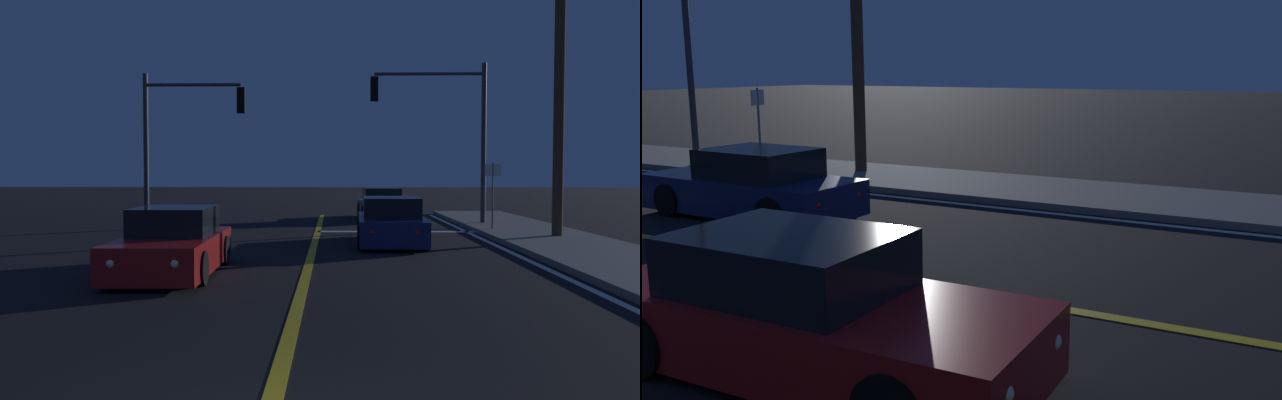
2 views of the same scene
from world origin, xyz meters
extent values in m
cube|color=slate|center=(6.91, 9.95, 0.07)|extent=(3.20, 35.84, 0.15)
cube|color=gold|center=(0.00, 9.95, 0.01)|extent=(0.20, 33.85, 0.01)
cube|color=white|center=(5.06, 9.95, 0.01)|extent=(0.16, 33.85, 0.01)
cube|color=white|center=(2.65, 18.41, 0.01)|extent=(5.31, 0.50, 0.01)
cube|color=navy|center=(2.17, 14.63, 0.44)|extent=(1.93, 4.51, 0.68)
cube|color=black|center=(2.16, 14.37, 1.04)|extent=(1.61, 2.10, 0.60)
cylinder|color=black|center=(1.37, 16.04, 0.32)|extent=(0.24, 0.65, 0.64)
cylinder|color=black|center=(3.05, 15.99, 0.32)|extent=(0.24, 0.65, 0.64)
cylinder|color=black|center=(1.29, 13.28, 0.32)|extent=(0.24, 0.65, 0.64)
cylinder|color=black|center=(2.96, 13.22, 0.32)|extent=(0.24, 0.65, 0.64)
sphere|color=#FFF4CC|center=(1.68, 16.82, 0.52)|extent=(0.18, 0.18, 0.18)
sphere|color=#FFF4CC|center=(2.79, 16.78, 0.52)|extent=(0.18, 0.18, 0.18)
sphere|color=red|center=(1.54, 12.47, 0.52)|extent=(0.14, 0.14, 0.14)
sphere|color=red|center=(2.65, 12.44, 0.52)|extent=(0.14, 0.14, 0.14)
cube|color=#195960|center=(2.59, 24.66, 0.44)|extent=(1.87, 4.39, 0.68)
cube|color=black|center=(2.59, 24.40, 1.04)|extent=(1.56, 2.04, 0.60)
cylinder|color=black|center=(1.73, 25.98, 0.32)|extent=(0.24, 0.65, 0.64)
cylinder|color=black|center=(3.37, 26.03, 0.32)|extent=(0.24, 0.65, 0.64)
cylinder|color=black|center=(1.81, 23.29, 0.32)|extent=(0.24, 0.65, 0.64)
cylinder|color=black|center=(3.44, 23.33, 0.32)|extent=(0.24, 0.65, 0.64)
sphere|color=#FFF4CC|center=(1.99, 26.75, 0.52)|extent=(0.18, 0.18, 0.18)
sphere|color=#FFF4CC|center=(3.07, 26.78, 0.52)|extent=(0.18, 0.18, 0.18)
sphere|color=red|center=(2.10, 22.52, 0.52)|extent=(0.14, 0.14, 0.14)
sphere|color=red|center=(3.19, 22.55, 0.52)|extent=(0.14, 0.14, 0.14)
cube|color=maroon|center=(-2.70, 8.97, 0.44)|extent=(1.82, 4.53, 0.68)
cube|color=black|center=(-2.70, 9.24, 1.04)|extent=(1.54, 2.09, 0.60)
cylinder|color=black|center=(-1.86, 7.59, 0.32)|extent=(0.23, 0.64, 0.64)
cylinder|color=black|center=(-3.49, 7.56, 0.32)|extent=(0.23, 0.64, 0.64)
cylinder|color=black|center=(-1.91, 10.38, 0.32)|extent=(0.23, 0.64, 0.64)
cylinder|color=black|center=(-3.54, 10.35, 0.32)|extent=(0.23, 0.64, 0.64)
sphere|color=#FFF4CC|center=(-2.12, 6.79, 0.52)|extent=(0.18, 0.18, 0.18)
sphere|color=#FFF4CC|center=(-3.21, 6.77, 0.52)|extent=(0.18, 0.18, 0.18)
sphere|color=red|center=(-2.19, 11.18, 0.52)|extent=(0.14, 0.14, 0.14)
sphere|color=red|center=(-3.28, 11.16, 0.52)|extent=(0.14, 0.14, 0.14)
cylinder|color=#38383D|center=(6.11, 20.71, 3.03)|extent=(0.18, 0.18, 6.06)
cylinder|color=#38383D|center=(4.08, 20.71, 5.66)|extent=(4.06, 0.12, 0.12)
cube|color=black|center=(2.05, 20.71, 5.11)|extent=(0.28, 0.28, 0.90)
sphere|color=red|center=(2.05, 20.71, 5.38)|extent=(0.22, 0.22, 0.22)
sphere|color=#4C2D05|center=(2.05, 20.71, 5.11)|extent=(0.22, 0.22, 0.22)
sphere|color=#0A3814|center=(2.05, 20.71, 4.84)|extent=(0.22, 0.22, 0.22)
cylinder|color=#38383D|center=(-6.11, 19.31, 2.75)|extent=(0.18, 0.18, 5.51)
cylinder|color=#38383D|center=(-4.41, 19.31, 5.11)|extent=(3.39, 0.12, 0.12)
cube|color=black|center=(-2.72, 19.31, 4.56)|extent=(0.28, 0.28, 0.90)
sphere|color=red|center=(-2.72, 19.31, 4.83)|extent=(0.22, 0.22, 0.22)
sphere|color=#4C2D05|center=(-2.72, 19.31, 4.56)|extent=(0.22, 0.22, 0.22)
sphere|color=#0A3814|center=(-2.72, 19.31, 4.29)|extent=(0.22, 0.22, 0.22)
cylinder|color=#4C3823|center=(7.21, 15.68, 4.53)|extent=(0.31, 0.31, 9.07)
cylinder|color=slate|center=(5.81, 17.91, 1.18)|extent=(0.06, 0.06, 2.35)
cube|color=white|center=(5.81, 17.91, 2.10)|extent=(0.56, 0.14, 0.40)
camera|label=1|loc=(0.56, -4.47, 2.09)|focal=37.85mm
camera|label=2|loc=(-7.40, 4.90, 2.88)|focal=37.73mm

